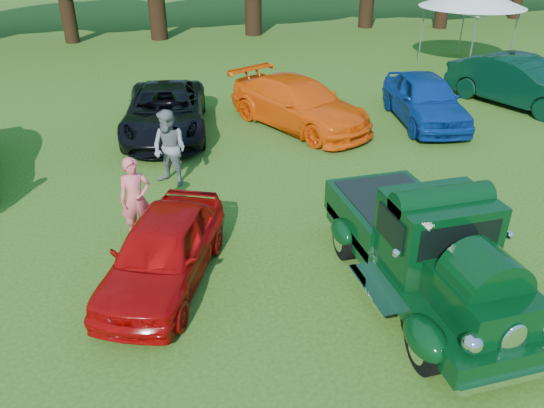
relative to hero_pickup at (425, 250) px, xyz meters
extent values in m
plane|color=#265313|center=(-1.90, 0.28, -0.88)|extent=(120.00, 120.00, 0.00)
cylinder|color=black|center=(-0.91, -1.74, -0.48)|extent=(0.24, 0.81, 0.81)
cylinder|color=black|center=(0.91, -1.74, -0.48)|extent=(0.24, 0.81, 0.81)
cylinder|color=black|center=(-0.91, 1.38, -0.48)|extent=(0.24, 0.81, 0.81)
cylinder|color=black|center=(0.91, 1.38, -0.48)|extent=(0.24, 0.81, 0.81)
cube|color=black|center=(0.00, -0.10, -0.31)|extent=(1.89, 4.93, 0.37)
cube|color=black|center=(0.00, -1.58, 0.12)|extent=(1.21, 1.59, 0.68)
cube|color=black|center=(0.00, -0.24, 0.50)|extent=(1.71, 1.26, 1.32)
cube|color=black|center=(0.00, -0.84, 0.73)|extent=(1.43, 0.07, 0.57)
cube|color=black|center=(0.00, 1.40, -0.01)|extent=(1.89, 2.25, 0.64)
cube|color=black|center=(0.00, 1.40, 0.30)|extent=(1.62, 1.97, 0.05)
ellipsoid|color=black|center=(-0.94, -1.74, -0.27)|extent=(0.54, 0.94, 0.54)
ellipsoid|color=black|center=(0.94, -1.74, -0.27)|extent=(0.54, 0.94, 0.54)
ellipsoid|color=black|center=(-0.98, 1.38, -0.28)|extent=(0.42, 0.79, 0.46)
ellipsoid|color=black|center=(0.98, 1.38, -0.28)|extent=(0.42, 0.79, 0.46)
ellipsoid|color=white|center=(0.00, -2.40, -0.01)|extent=(0.44, 0.14, 0.65)
sphere|color=white|center=(-0.61, -2.33, 0.06)|extent=(0.31, 0.31, 0.31)
cube|color=white|center=(0.00, -2.57, -0.51)|extent=(1.78, 0.12, 0.12)
cube|color=white|center=(0.00, 2.53, -0.45)|extent=(1.78, 0.12, 0.12)
imported|color=#A30707|center=(-4.45, 1.53, -0.22)|extent=(3.08, 4.23, 1.34)
imported|color=black|center=(-3.68, 9.39, -0.15)|extent=(3.21, 5.59, 1.47)
imported|color=#F85208|center=(0.54, 8.88, -0.12)|extent=(4.23, 5.71, 1.54)
imported|color=navy|center=(4.68, 8.19, -0.09)|extent=(2.68, 4.92, 1.59)
imported|color=black|center=(8.86, 8.89, -0.02)|extent=(3.51, 5.53, 1.72)
imported|color=#E55E65|center=(-4.84, 3.29, 0.02)|extent=(0.72, 0.53, 1.81)
imported|color=gray|center=(-3.90, 5.66, 0.09)|extent=(1.20, 1.19, 1.95)
cube|color=white|center=(10.29, 14.55, 1.66)|extent=(3.93, 3.93, 0.12)
cylinder|color=slate|center=(9.39, 12.79, 0.36)|extent=(0.06, 0.06, 2.49)
cylinder|color=slate|center=(8.53, 15.46, 0.36)|extent=(0.06, 0.06, 2.49)
cylinder|color=slate|center=(12.06, 13.65, 0.36)|extent=(0.06, 0.06, 2.49)
cylinder|color=slate|center=(11.20, 16.32, 0.36)|extent=(0.06, 0.06, 2.49)
cylinder|color=black|center=(-7.35, 24.84, 1.03)|extent=(0.76, 0.76, 3.82)
camera|label=1|loc=(-4.68, -6.84, 5.16)|focal=35.00mm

